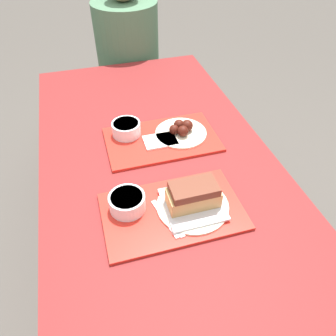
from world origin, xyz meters
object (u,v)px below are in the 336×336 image
object	(u,v)px
tray_near	(173,211)
tray_far	(162,139)
brisket_sandwich_plate	(193,199)
bowl_coleslaw_near	(127,202)
bowl_coleslaw_far	(126,128)
wings_plate_far	(181,130)
person_seated_across	(127,43)

from	to	relation	value
tray_near	tray_far	world-z (taller)	same
brisket_sandwich_plate	bowl_coleslaw_near	bearing A→B (deg)	165.77
bowl_coleslaw_near	bowl_coleslaw_far	distance (m)	0.41
tray_near	brisket_sandwich_plate	distance (m)	0.08
tray_far	bowl_coleslaw_near	xyz separation A→B (m)	(-0.21, -0.33, 0.04)
tray_near	wings_plate_far	world-z (taller)	wings_plate_far
bowl_coleslaw_near	wings_plate_far	xyz separation A→B (m)	(0.30, 0.34, -0.01)
tray_far	bowl_coleslaw_far	size ratio (longest dim) A/B	3.86
tray_near	bowl_coleslaw_near	xyz separation A→B (m)	(-0.14, 0.05, 0.04)
tray_far	wings_plate_far	size ratio (longest dim) A/B	2.13
bowl_coleslaw_near	person_seated_across	xyz separation A→B (m)	(0.25, 1.32, -0.02)
bowl_coleslaw_near	brisket_sandwich_plate	bearing A→B (deg)	-14.23
brisket_sandwich_plate	person_seated_across	bearing A→B (deg)	88.19
bowl_coleslaw_near	tray_near	bearing A→B (deg)	-19.48
tray_near	wings_plate_far	distance (m)	0.42
brisket_sandwich_plate	tray_far	bearing A→B (deg)	90.10
tray_far	person_seated_across	size ratio (longest dim) A/B	0.61
tray_far	wings_plate_far	bearing A→B (deg)	5.90
brisket_sandwich_plate	person_seated_across	distance (m)	1.38
bowl_coleslaw_far	person_seated_across	size ratio (longest dim) A/B	0.16
bowl_coleslaw_near	bowl_coleslaw_far	xyz separation A→B (m)	(0.07, 0.40, 0.00)
person_seated_across	brisket_sandwich_plate	bearing A→B (deg)	-91.81
tray_near	person_seated_across	distance (m)	1.38
tray_far	person_seated_across	world-z (taller)	person_seated_across
bowl_coleslaw_near	brisket_sandwich_plate	distance (m)	0.21
bowl_coleslaw_far	wings_plate_far	size ratio (longest dim) A/B	0.55
brisket_sandwich_plate	wings_plate_far	xyz separation A→B (m)	(0.09, 0.40, -0.02)
tray_far	person_seated_across	bearing A→B (deg)	87.44
tray_near	bowl_coleslaw_far	bearing A→B (deg)	98.33
tray_near	tray_far	xyz separation A→B (m)	(0.07, 0.38, 0.00)
tray_near	bowl_coleslaw_near	bearing A→B (deg)	160.52
bowl_coleslaw_far	bowl_coleslaw_near	bearing A→B (deg)	-100.28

